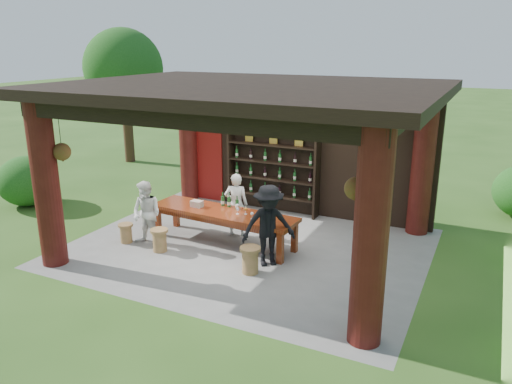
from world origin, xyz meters
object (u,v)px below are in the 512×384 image
at_px(wine_shelf, 272,171).
at_px(stool_near_right, 250,259).
at_px(host, 236,205).
at_px(guest_man, 268,226).
at_px(stool_near_left, 160,240).
at_px(guest_woman, 147,214).
at_px(stool_far_left, 126,233).
at_px(napkin_basket, 197,204).
at_px(tasting_table, 223,216).

height_order(wine_shelf, stool_near_right, wine_shelf).
relative_size(host, guest_man, 0.89).
relative_size(wine_shelf, stool_near_left, 5.00).
bearing_deg(host, guest_woman, 23.80).
distance_m(stool_near_right, stool_far_left, 3.17).
bearing_deg(host, stool_near_left, 37.45).
xyz_separation_m(guest_woman, napkin_basket, (0.78, 0.80, 0.10)).
bearing_deg(guest_man, guest_woman, 146.36).
distance_m(stool_far_left, guest_woman, 0.72).
distance_m(guest_woman, napkin_basket, 1.12).
bearing_deg(wine_shelf, guest_man, -67.20).
xyz_separation_m(wine_shelf, stool_near_right, (1.13, -3.54, -0.81)).
distance_m(stool_near_left, guest_man, 2.45).
height_order(stool_near_right, guest_woman, guest_woman).
xyz_separation_m(stool_far_left, guest_woman, (0.52, 0.11, 0.49)).
distance_m(tasting_table, napkin_basket, 0.69).
relative_size(stool_near_left, host, 0.34).
relative_size(stool_near_right, stool_far_left, 1.22).
xyz_separation_m(guest_woman, guest_man, (2.80, 0.22, 0.11)).
distance_m(stool_far_left, guest_man, 3.39).
bearing_deg(stool_near_left, wine_shelf, 72.67).
bearing_deg(stool_far_left, wine_shelf, 58.83).
xyz_separation_m(tasting_table, guest_woman, (-1.45, -0.80, 0.08)).
distance_m(wine_shelf, tasting_table, 2.51).
relative_size(wine_shelf, stool_near_right, 4.67).
height_order(tasting_table, stool_far_left, tasting_table).
relative_size(tasting_table, host, 2.34).
xyz_separation_m(stool_near_left, stool_near_right, (2.20, -0.10, 0.02)).
height_order(stool_far_left, guest_woman, guest_woman).
bearing_deg(host, guest_man, 120.04).
distance_m(wine_shelf, stool_far_left, 4.04).
relative_size(stool_near_left, guest_man, 0.30).
bearing_deg(stool_far_left, napkin_basket, 35.10).
relative_size(stool_near_left, stool_far_left, 1.14).
distance_m(stool_far_left, napkin_basket, 1.69).
xyz_separation_m(wine_shelf, stool_near_left, (-1.08, -3.45, -0.83)).
xyz_separation_m(tasting_table, stool_far_left, (-1.97, -0.91, -0.40)).
height_order(wine_shelf, guest_man, wine_shelf).
bearing_deg(guest_woman, stool_far_left, -164.76).
distance_m(wine_shelf, guest_man, 3.31).
height_order(stool_near_right, guest_man, guest_man).
distance_m(tasting_table, guest_man, 1.49).
bearing_deg(stool_near_left, guest_woman, 157.60).
distance_m(tasting_table, guest_woman, 1.65).
distance_m(stool_near_right, napkin_basket, 2.22).
distance_m(stool_near_right, guest_man, 0.76).
bearing_deg(stool_near_right, guest_woman, 173.94).
relative_size(stool_near_left, stool_near_right, 0.94).
height_order(stool_near_left, host, host).
bearing_deg(guest_man, napkin_basket, 125.89).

